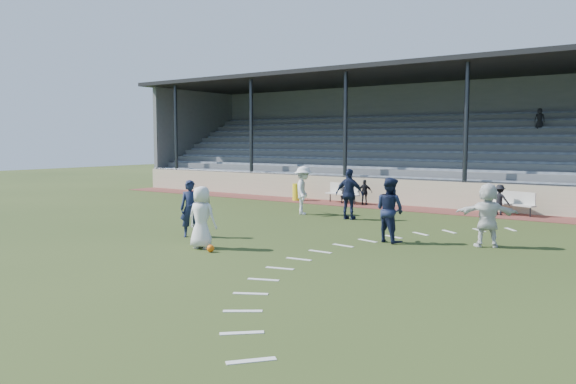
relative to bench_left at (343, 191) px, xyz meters
The scene contains 18 objects.
ground 11.02m from the bench_left, 76.68° to the right, with size 90.00×90.00×0.00m, color #2C3B18.
cinder_track 2.61m from the bench_left, ahead, with size 34.00×2.00×0.02m, color brown.
retaining_wall 2.67m from the bench_left, 18.35° to the left, with size 34.00×0.18×1.20m, color beige.
bench_left is the anchor object (origin of this frame).
bench_right 7.72m from the bench_left, ahead, with size 2.02×1.08×0.95m.
trash_bin 2.49m from the bench_left, behind, with size 0.52×0.52×0.84m, color yellow.
football 12.83m from the bench_left, 76.58° to the right, with size 0.20×0.20×0.20m, color orange.
player_white_lead 12.44m from the bench_left, 78.87° to the right, with size 0.86×0.56×1.76m, color silver.
player_navy_lead 11.06m from the bench_left, 85.96° to the right, with size 0.65×0.43×1.79m, color #151D3A.
player_navy_mid 10.38m from the bench_left, 52.73° to the right, with size 0.94×0.73×1.94m, color #151D3A.
player_white_wing 4.59m from the bench_left, 81.27° to the right, with size 1.28×0.74×1.98m, color silver.
player_navy_wing 5.57m from the bench_left, 57.95° to the right, with size 1.14×0.48×1.95m, color #151D3A.
player_white_back 11.52m from the bench_left, 39.58° to the right, with size 1.70×0.54×1.84m, color silver.
sub_left_near 0.30m from the bench_left, 61.38° to the right, with size 0.37×0.24×1.01m, color black.
sub_left_far 1.22m from the bench_left, ahead, with size 0.69×0.29×1.18m, color black.
sub_right 7.34m from the bench_left, ahead, with size 0.80×0.46×1.23m, color black.
grandstand 6.32m from the bench_left, 65.40° to the left, with size 34.60×9.00×6.61m.
penalty_arc 12.62m from the bench_left, 58.13° to the right, with size 3.89×14.63×0.01m.
Camera 1 is at (10.86, -12.81, 3.03)m, focal length 35.00 mm.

